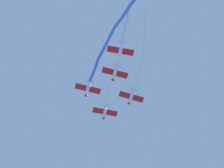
# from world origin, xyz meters

# --- Properties ---
(airplane_lead) EXTENTS (5.30, 6.58, 1.71)m
(airplane_lead) POSITION_xyz_m (1.51, -4.09, 80.88)
(airplane_lead) COLOR white
(smoke_trail_lead) EXTENTS (14.07, 15.77, 4.35)m
(smoke_trail_lead) POSITION_xyz_m (-7.87, 4.17, 82.51)
(smoke_trail_lead) COLOR white
(airplane_left_wing) EXTENTS (5.23, 6.70, 1.71)m
(airplane_left_wing) POSITION_xyz_m (-0.68, 3.95, 80.48)
(airplane_left_wing) COLOR white
(smoke_trail_left_wing) EXTENTS (29.88, 6.62, 1.70)m
(smoke_trail_left_wing) POSITION_xyz_m (-17.23, 9.05, 80.62)
(smoke_trail_left_wing) COLOR #4C75DB
(airplane_right_wing) EXTENTS (5.26, 6.76, 1.71)m
(airplane_right_wing) POSITION_xyz_m (-6.52, -6.29, 81.18)
(airplane_right_wing) COLOR white
(smoke_trail_right_wing) EXTENTS (18.57, 15.04, 3.80)m
(smoke_trail_right_wing) POSITION_xyz_m (-18.05, 1.27, 82.14)
(smoke_trail_right_wing) COLOR white
(airplane_slot) EXTENTS (5.24, 6.72, 1.71)m
(airplane_slot) POSITION_xyz_m (-8.73, 1.75, 80.68)
(airplane_slot) COLOR white
(smoke_trail_slot) EXTENTS (16.55, 10.23, 4.60)m
(smoke_trail_slot) POSITION_xyz_m (-18.77, 7.60, 82.24)
(smoke_trail_slot) COLOR white
(airplane_trail) EXTENTS (5.35, 6.52, 1.71)m
(airplane_trail) POSITION_xyz_m (-13.85, 4.66, 81.28)
(airplane_trail) COLOR white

